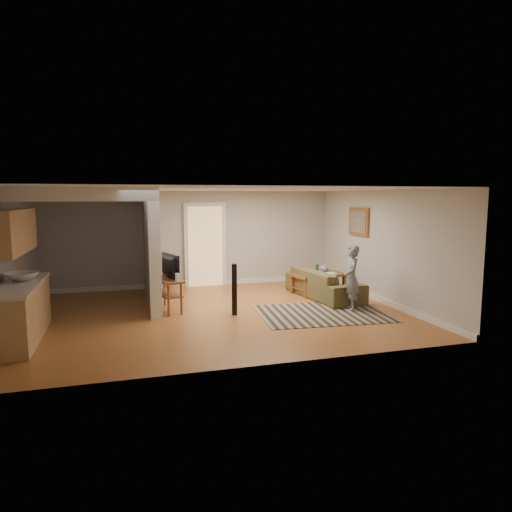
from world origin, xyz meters
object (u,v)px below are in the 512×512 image
(toy_basket, at_px, (174,285))
(tv_console, at_px, (167,281))
(coffee_table, at_px, (319,278))
(child, at_px, (351,310))
(sofa, at_px, (324,297))
(speaker_left, at_px, (234,289))
(toddler, at_px, (174,292))
(speaker_right, at_px, (157,271))

(toy_basket, bearing_deg, tv_console, -100.50)
(coffee_table, bearing_deg, child, -91.52)
(sofa, xyz_separation_m, speaker_left, (-2.39, -0.96, 0.52))
(sofa, relative_size, toddler, 2.78)
(speaker_right, bearing_deg, speaker_left, -52.78)
(speaker_left, bearing_deg, toy_basket, 121.91)
(sofa, relative_size, child, 1.67)
(coffee_table, bearing_deg, toy_basket, 161.76)
(coffee_table, height_order, speaker_right, speaker_right)
(coffee_table, height_order, child, coffee_table)
(tv_console, height_order, speaker_left, speaker_left)
(speaker_left, bearing_deg, toddler, 121.50)
(speaker_left, distance_m, toy_basket, 2.72)
(speaker_right, distance_m, toddler, 0.65)
(speaker_left, bearing_deg, sofa, 33.79)
(sofa, distance_m, tv_console, 3.71)
(sofa, distance_m, coffee_table, 0.60)
(toy_basket, height_order, child, child)
(sofa, height_order, coffee_table, coffee_table)
(tv_console, height_order, speaker_right, speaker_right)
(tv_console, xyz_separation_m, toddler, (0.34, 1.87, -0.62))
(sofa, xyz_separation_m, coffee_table, (0.07, 0.45, 0.39))
(child, height_order, toddler, child)
(speaker_left, distance_m, toddler, 2.80)
(child, xyz_separation_m, toddler, (-3.34, 2.91, 0.00))
(tv_console, bearing_deg, speaker_left, -45.30)
(toddler, bearing_deg, sofa, 158.27)
(tv_console, bearing_deg, sofa, -11.81)
(speaker_left, height_order, toy_basket, speaker_left)
(coffee_table, distance_m, tv_console, 3.80)
(speaker_right, height_order, child, speaker_right)
(coffee_table, bearing_deg, sofa, -99.25)
(speaker_right, height_order, toy_basket, speaker_right)
(speaker_left, bearing_deg, coffee_table, 41.75)
(speaker_right, height_order, toddler, speaker_right)
(coffee_table, relative_size, speaker_left, 1.34)
(tv_console, distance_m, toddler, 2.00)
(coffee_table, xyz_separation_m, toddler, (-3.39, 1.17, -0.39))
(speaker_right, bearing_deg, sofa, -13.58)
(tv_console, bearing_deg, toy_basket, 63.86)
(coffee_table, xyz_separation_m, child, (-0.05, -1.74, -0.39))
(toy_basket, xyz_separation_m, child, (3.34, -2.85, -0.17))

